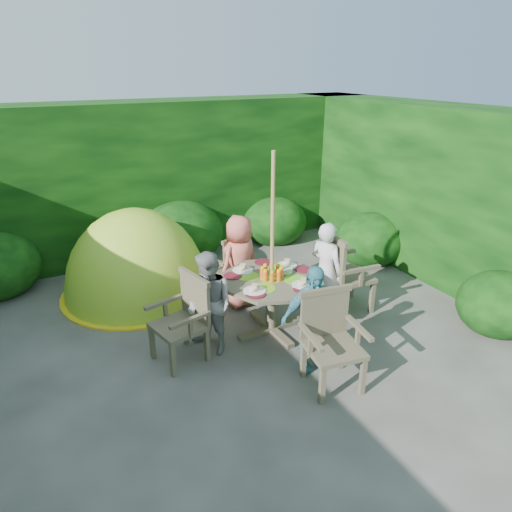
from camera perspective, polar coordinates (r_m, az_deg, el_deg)
name	(u,v)px	position (r m, az deg, el deg)	size (l,w,h in m)	color
ground	(232,377)	(4.95, -2.97, -14.90)	(60.00, 60.00, 0.00)	#43413C
hedge_enclosure	(183,227)	(5.47, -9.09, 3.54)	(9.00, 9.00, 2.50)	black
patio_table	(272,287)	(5.40, 1.99, -3.84)	(1.29, 1.29, 0.86)	#473F2E
parasol_pole	(272,248)	(5.19, 2.03, 1.02)	(0.04, 0.04, 2.20)	olive
garden_chair_right	(342,272)	(6.02, 10.76, -1.93)	(0.60, 0.66, 1.03)	#473F2E
garden_chair_left	(184,318)	(5.04, -8.96, -7.64)	(0.61, 0.66, 0.93)	#473F2E
garden_chair_back	(231,264)	(6.34, -3.15, -1.03)	(0.63, 0.59, 0.88)	#473F2E
garden_chair_front	(330,338)	(4.68, 9.28, -10.09)	(0.64, 0.59, 0.95)	#473F2E
child_right	(326,271)	(5.81, 8.70, -1.81)	(0.46, 0.30, 1.27)	silver
child_left	(210,304)	(5.07, -5.80, -5.97)	(0.58, 0.45, 1.19)	gray
child_back	(240,261)	(6.02, -2.03, -0.68)	(0.62, 0.40, 1.26)	#DB685A
child_front	(312,318)	(4.83, 6.98, -7.70)	(0.69, 0.29, 1.18)	teal
dome_tent	(140,292)	(6.81, -14.33, -4.36)	(2.43, 2.43, 2.45)	#A9D929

